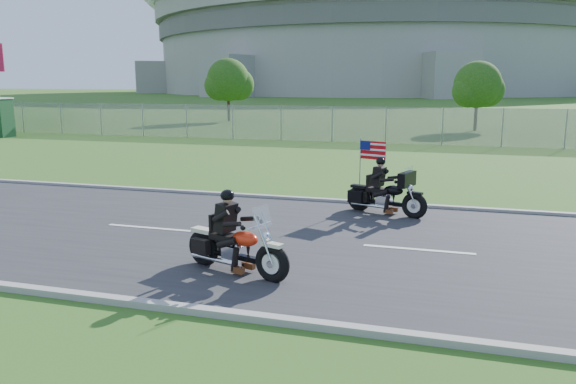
% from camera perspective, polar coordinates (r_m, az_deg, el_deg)
% --- Properties ---
extents(ground, '(420.00, 420.00, 0.00)m').
position_cam_1_polar(ground, '(12.43, -5.67, -4.51)').
color(ground, '#34531A').
rests_on(ground, ground).
extents(road, '(120.00, 8.00, 0.04)m').
position_cam_1_polar(road, '(12.43, -5.67, -4.42)').
color(road, '#28282B').
rests_on(road, ground).
extents(curb_north, '(120.00, 0.18, 0.12)m').
position_cam_1_polar(curb_north, '(16.14, -0.30, -0.63)').
color(curb_north, '#9E9B93').
rests_on(curb_north, ground).
extents(curb_south, '(120.00, 0.18, 0.12)m').
position_cam_1_polar(curb_south, '(8.99, -15.52, -10.78)').
color(curb_south, '#9E9B93').
rests_on(curb_south, ground).
extents(fence, '(60.00, 0.03, 2.00)m').
position_cam_1_polar(fence, '(32.60, -0.70, 7.03)').
color(fence, gray).
rests_on(fence, ground).
extents(stadium, '(140.40, 140.40, 29.20)m').
position_cam_1_polar(stadium, '(183.15, 8.91, 14.86)').
color(stadium, '#A3A099').
rests_on(stadium, ground).
extents(porta_toilet_a, '(1.10, 1.10, 2.30)m').
position_cam_1_polar(porta_toilet_a, '(38.70, -27.17, 6.69)').
color(porta_toilet_a, '#123B1C').
rests_on(porta_toilet_a, ground).
extents(tree_fence_near, '(3.52, 3.28, 4.75)m').
position_cam_1_polar(tree_fence_near, '(41.15, 18.76, 10.06)').
color(tree_fence_near, '#382316').
rests_on(tree_fence_near, ground).
extents(tree_fence_mid, '(3.96, 3.69, 5.30)m').
position_cam_1_polar(tree_fence_mid, '(48.76, -6.03, 11.05)').
color(tree_fence_mid, '#382316').
rests_on(tree_fence_mid, ground).
extents(motorcycle_lead, '(2.18, 1.01, 1.51)m').
position_cam_1_polar(motorcycle_lead, '(9.93, -5.43, -5.65)').
color(motorcycle_lead, black).
rests_on(motorcycle_lead, ground).
extents(motorcycle_follow, '(2.13, 1.05, 1.83)m').
position_cam_1_polar(motorcycle_follow, '(14.41, 9.92, -0.37)').
color(motorcycle_follow, black).
rests_on(motorcycle_follow, ground).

